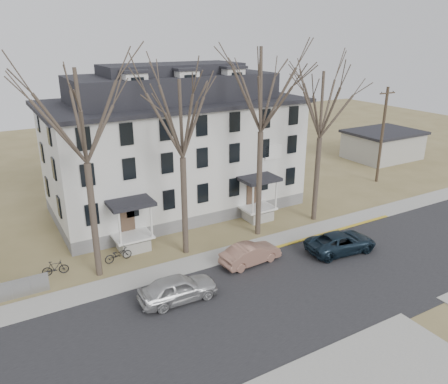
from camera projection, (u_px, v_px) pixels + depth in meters
ground at (340, 302)px, 24.64m from camera, size 120.00×120.00×0.00m
main_road at (317, 285)px, 26.27m from camera, size 120.00×10.00×0.04m
far_sidewalk at (260, 246)px, 31.16m from camera, size 120.00×2.00×0.08m
yellow_curb at (322, 235)px, 32.77m from camera, size 14.00×0.25×0.06m
boarding_house at (175, 146)px, 36.49m from camera, size 20.80×12.36×12.05m
distant_building at (383, 145)px, 52.54m from camera, size 8.50×6.50×3.35m
tree_far_left at (81, 110)px, 23.93m from camera, size 8.40×8.40×13.72m
tree_mid_left at (181, 114)px, 26.99m from camera, size 7.80×7.80×12.74m
tree_center at (262, 84)px, 29.30m from camera, size 9.00×9.00×14.70m
tree_mid_right at (322, 100)px, 32.38m from camera, size 7.80×7.80×12.74m
utility_pole_far at (382, 134)px, 43.04m from camera, size 2.00×0.28×9.50m
car_silver at (178, 289)px, 24.51m from camera, size 4.55×1.95×1.53m
car_tan at (250, 254)px, 28.53m from camera, size 4.27×1.77×1.37m
car_navy at (341, 243)px, 30.07m from camera, size 5.25×2.88×1.39m
bicycle_left at (118, 255)px, 28.84m from camera, size 1.91×0.81×0.98m
bicycle_right at (55, 268)px, 27.21m from camera, size 1.64×0.68×0.96m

